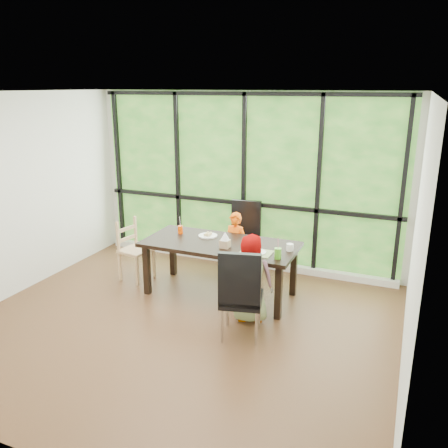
{
  "coord_description": "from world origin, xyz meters",
  "views": [
    {
      "loc": [
        2.4,
        -4.37,
        2.77
      ],
      "look_at": [
        0.22,
        0.88,
        1.05
      ],
      "focal_mm": 36.9,
      "sensor_mm": 36.0,
      "label": 1
    }
  ],
  "objects_px": {
    "child_older": "(249,278)",
    "plate_near": "(257,252)",
    "orange_cup": "(180,230)",
    "tissue_box": "(225,244)",
    "child_toddler": "(235,247)",
    "dining_table": "(220,269)",
    "chair_window_leather": "(243,238)",
    "white_mug": "(290,247)",
    "chair_end_beech": "(136,250)",
    "plate_far": "(208,236)",
    "green_cup": "(278,253)",
    "chair_interior_leather": "(242,293)"
  },
  "relations": [
    {
      "from": "plate_near",
      "to": "orange_cup",
      "type": "distance_m",
      "value": 1.3
    },
    {
      "from": "plate_far",
      "to": "child_older",
      "type": "bearing_deg",
      "value": -39.17
    },
    {
      "from": "chair_window_leather",
      "to": "plate_near",
      "type": "distance_m",
      "value": 1.24
    },
    {
      "from": "chair_window_leather",
      "to": "white_mug",
      "type": "bearing_deg",
      "value": -49.44
    },
    {
      "from": "chair_window_leather",
      "to": "chair_interior_leather",
      "type": "xyz_separation_m",
      "value": [
        0.66,
        -1.82,
        0.0
      ]
    },
    {
      "from": "dining_table",
      "to": "plate_near",
      "type": "bearing_deg",
      "value": -17.06
    },
    {
      "from": "chair_end_beech",
      "to": "plate_near",
      "type": "bearing_deg",
      "value": -85.27
    },
    {
      "from": "child_toddler",
      "to": "tissue_box",
      "type": "distance_m",
      "value": 0.78
    },
    {
      "from": "dining_table",
      "to": "orange_cup",
      "type": "distance_m",
      "value": 0.82
    },
    {
      "from": "white_mug",
      "to": "child_older",
      "type": "bearing_deg",
      "value": -119.84
    },
    {
      "from": "dining_table",
      "to": "orange_cup",
      "type": "xyz_separation_m",
      "value": [
        -0.68,
        0.15,
        0.43
      ]
    },
    {
      "from": "dining_table",
      "to": "tissue_box",
      "type": "height_order",
      "value": "tissue_box"
    },
    {
      "from": "plate_far",
      "to": "white_mug",
      "type": "xyz_separation_m",
      "value": [
        1.2,
        -0.13,
        0.04
      ]
    },
    {
      "from": "chair_window_leather",
      "to": "chair_interior_leather",
      "type": "height_order",
      "value": "same"
    },
    {
      "from": "chair_interior_leather",
      "to": "green_cup",
      "type": "distance_m",
      "value": 0.74
    },
    {
      "from": "chair_end_beech",
      "to": "child_toddler",
      "type": "xyz_separation_m",
      "value": [
        1.34,
        0.55,
        0.06
      ]
    },
    {
      "from": "dining_table",
      "to": "white_mug",
      "type": "xyz_separation_m",
      "value": [
        0.94,
        0.06,
        0.42
      ]
    },
    {
      "from": "plate_near",
      "to": "plate_far",
      "type": "bearing_deg",
      "value": 156.74
    },
    {
      "from": "chair_end_beech",
      "to": "tissue_box",
      "type": "relative_size",
      "value": 7.52
    },
    {
      "from": "orange_cup",
      "to": "tissue_box",
      "type": "xyz_separation_m",
      "value": [
        0.81,
        -0.3,
        -0.0
      ]
    },
    {
      "from": "child_older",
      "to": "green_cup",
      "type": "bearing_deg",
      "value": -153.5
    },
    {
      "from": "child_toddler",
      "to": "plate_near",
      "type": "distance_m",
      "value": 0.97
    },
    {
      "from": "chair_end_beech",
      "to": "child_older",
      "type": "distance_m",
      "value": 2.03
    },
    {
      "from": "dining_table",
      "to": "chair_interior_leather",
      "type": "relative_size",
      "value": 1.91
    },
    {
      "from": "chair_end_beech",
      "to": "tissue_box",
      "type": "height_order",
      "value": "chair_end_beech"
    },
    {
      "from": "chair_end_beech",
      "to": "tissue_box",
      "type": "distance_m",
      "value": 1.53
    },
    {
      "from": "chair_window_leather",
      "to": "child_older",
      "type": "bearing_deg",
      "value": -74.42
    },
    {
      "from": "child_older",
      "to": "plate_near",
      "type": "bearing_deg",
      "value": -101.53
    },
    {
      "from": "child_older",
      "to": "plate_far",
      "type": "relative_size",
      "value": 4.14
    },
    {
      "from": "child_toddler",
      "to": "orange_cup",
      "type": "bearing_deg",
      "value": -139.18
    },
    {
      "from": "child_older",
      "to": "tissue_box",
      "type": "height_order",
      "value": "child_older"
    },
    {
      "from": "child_toddler",
      "to": "chair_interior_leather",
      "type": "bearing_deg",
      "value": -56.59
    },
    {
      "from": "orange_cup",
      "to": "tissue_box",
      "type": "distance_m",
      "value": 0.87
    },
    {
      "from": "child_older",
      "to": "tissue_box",
      "type": "xyz_separation_m",
      "value": [
        -0.47,
        0.37,
        0.25
      ]
    },
    {
      "from": "green_cup",
      "to": "white_mug",
      "type": "distance_m",
      "value": 0.34
    },
    {
      "from": "plate_far",
      "to": "tissue_box",
      "type": "height_order",
      "value": "tissue_box"
    },
    {
      "from": "chair_interior_leather",
      "to": "plate_far",
      "type": "relative_size",
      "value": 4.09
    },
    {
      "from": "chair_end_beech",
      "to": "plate_far",
      "type": "distance_m",
      "value": 1.14
    },
    {
      "from": "green_cup",
      "to": "tissue_box",
      "type": "distance_m",
      "value": 0.75
    },
    {
      "from": "child_toddler",
      "to": "plate_far",
      "type": "height_order",
      "value": "child_toddler"
    },
    {
      "from": "dining_table",
      "to": "chair_window_leather",
      "type": "distance_m",
      "value": 0.92
    },
    {
      "from": "chair_window_leather",
      "to": "white_mug",
      "type": "xyz_separation_m",
      "value": [
        0.94,
        -0.85,
        0.26
      ]
    },
    {
      "from": "chair_end_beech",
      "to": "orange_cup",
      "type": "bearing_deg",
      "value": -67.7
    },
    {
      "from": "dining_table",
      "to": "chair_end_beech",
      "type": "bearing_deg",
      "value": 179.48
    },
    {
      "from": "chair_window_leather",
      "to": "plate_near",
      "type": "bearing_deg",
      "value": -69.27
    },
    {
      "from": "child_older",
      "to": "green_cup",
      "type": "relative_size",
      "value": 8.15
    },
    {
      "from": "chair_end_beech",
      "to": "chair_window_leather",
      "type": "bearing_deg",
      "value": -46.12
    },
    {
      "from": "tissue_box",
      "to": "orange_cup",
      "type": "bearing_deg",
      "value": 159.51
    },
    {
      "from": "chair_end_beech",
      "to": "child_older",
      "type": "height_order",
      "value": "child_older"
    },
    {
      "from": "chair_end_beech",
      "to": "plate_far",
      "type": "xyz_separation_m",
      "value": [
        1.08,
        0.17,
        0.31
      ]
    }
  ]
}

